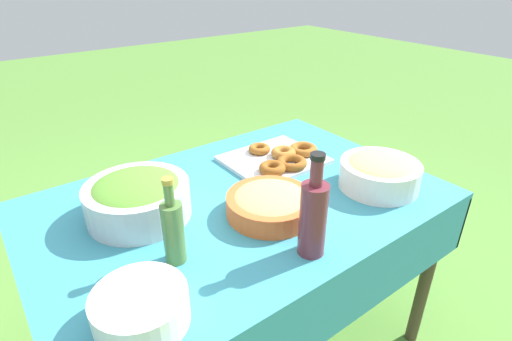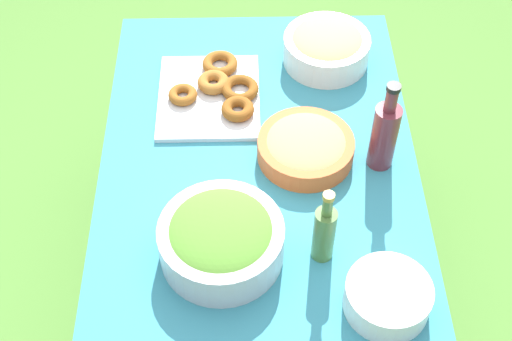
% 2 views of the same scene
% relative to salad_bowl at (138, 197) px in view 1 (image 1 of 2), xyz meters
% --- Properties ---
extents(picnic_table, '(1.38, 0.93, 0.76)m').
position_rel_salad_bowl_xyz_m(picnic_table, '(0.31, -0.11, -0.17)').
color(picnic_table, teal).
rests_on(picnic_table, ground_plane).
extents(salad_bowl, '(0.33, 0.33, 0.14)m').
position_rel_salad_bowl_xyz_m(salad_bowl, '(0.00, 0.00, 0.00)').
color(salad_bowl, silver).
rests_on(salad_bowl, picnic_table).
extents(pasta_bowl, '(0.28, 0.28, 0.12)m').
position_rel_salad_bowl_xyz_m(pasta_bowl, '(0.77, -0.34, -0.01)').
color(pasta_bowl, white).
rests_on(pasta_bowl, picnic_table).
extents(donut_platter, '(0.40, 0.34, 0.05)m').
position_rel_salad_bowl_xyz_m(donut_platter, '(0.60, 0.03, -0.05)').
color(donut_platter, silver).
rests_on(donut_platter, picnic_table).
extents(plate_stack, '(0.22, 0.22, 0.08)m').
position_rel_salad_bowl_xyz_m(plate_stack, '(-0.16, -0.41, -0.03)').
color(plate_stack, white).
rests_on(plate_stack, picnic_table).
extents(olive_oil_bottle, '(0.06, 0.06, 0.26)m').
position_rel_salad_bowl_xyz_m(olive_oil_bottle, '(-0.00, -0.26, 0.03)').
color(olive_oil_bottle, '#4C7238').
rests_on(olive_oil_bottle, picnic_table).
extents(wine_bottle, '(0.08, 0.08, 0.31)m').
position_rel_salad_bowl_xyz_m(wine_bottle, '(0.31, -0.46, 0.05)').
color(wine_bottle, maroon).
rests_on(wine_bottle, picnic_table).
extents(bread_bowl, '(0.28, 0.28, 0.08)m').
position_rel_salad_bowl_xyz_m(bread_bowl, '(0.34, -0.24, -0.03)').
color(bread_bowl, '#E05B28').
rests_on(bread_bowl, picnic_table).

